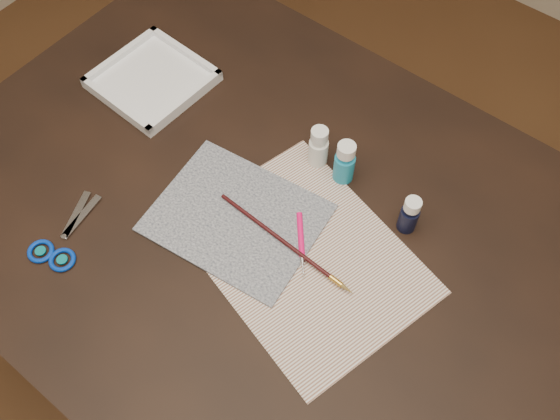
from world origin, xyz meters
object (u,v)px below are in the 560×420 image
Objects in this scene: paper at (305,256)px; scissors at (66,228)px; paint_bottle_cyan at (345,162)px; canvas at (236,218)px; palette_tray at (152,79)px; paint_bottle_white at (319,146)px; paint_bottle_navy at (410,214)px.

scissors is (-0.36, -0.21, 0.00)m from paper.
paint_bottle_cyan is at bearing -61.68° from scissors.
canvas is 1.41× the size of palette_tray.
paint_bottle_cyan is (0.06, -0.00, 0.00)m from paint_bottle_white.
paper is 2.24× the size of scissors.
paper is 4.49× the size of paint_bottle_white.
scissors is (-0.25, -0.39, -0.04)m from paint_bottle_white.
paint_bottle_white is 0.06m from paint_bottle_cyan.
paint_bottle_navy is at bearing 56.70° from paper.
paper is 1.96× the size of palette_tray.
paint_bottle_white reaches higher than palette_tray.
scissors reaches higher than paper.
palette_tray is (-0.43, -0.05, -0.03)m from paint_bottle_cyan.
paint_bottle_cyan is 0.50m from scissors.
canvas is at bearing -116.69° from paint_bottle_cyan.
paint_bottle_white is 0.95× the size of paint_bottle_cyan.
paper is 4.29× the size of paint_bottle_cyan.
paint_bottle_white is at bearing 78.92° from canvas.
scissors is at bearing -141.15° from paint_bottle_navy.
paint_bottle_cyan reaches higher than paper.
scissors is at bearing -149.00° from paper.
palette_tray is at bearing 165.46° from paper.
scissors reaches higher than canvas.
paper is 0.19m from paint_bottle_navy.
scissors is 0.36m from palette_tray.
palette_tray is at bearing 157.69° from canvas.
paint_bottle_cyan is at bearing 6.46° from palette_tray.
paint_bottle_white is 1.10× the size of paint_bottle_navy.
paint_bottle_cyan is 0.46× the size of palette_tray.
paint_bottle_white is at bearing 174.85° from paint_bottle_navy.
canvas is 3.08× the size of paint_bottle_cyan.
scissors is (-0.22, -0.20, 0.00)m from canvas.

